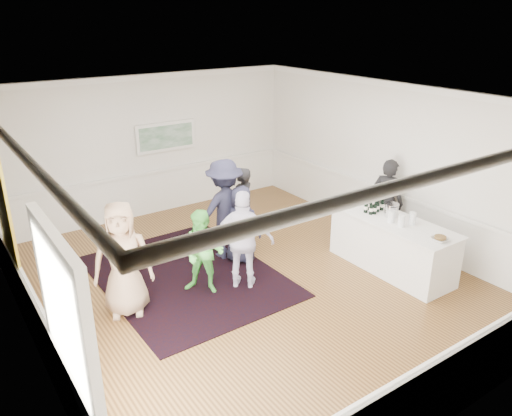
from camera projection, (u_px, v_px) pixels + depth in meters
floor at (248, 282)px, 8.80m from camera, size 8.00×8.00×0.00m
ceiling at (247, 98)px, 7.62m from camera, size 7.00×8.00×0.02m
wall_left at (19, 250)px, 6.36m from camera, size 0.02×8.00×3.20m
wall_right at (391, 163)px, 10.06m from camera, size 0.02×8.00×3.20m
wall_back at (149, 146)px, 11.27m from camera, size 7.00×0.02×3.20m
wall_front at (462, 307)px, 5.15m from camera, size 7.00×0.02×3.20m
wainscoting at (248, 256)px, 8.61m from camera, size 7.00×8.00×1.00m
mirror at (2, 205)px, 7.31m from camera, size 0.05×1.25×1.85m
doorway at (67, 335)px, 5.00m from camera, size 0.10×1.78×2.56m
landscape_painting at (166, 137)px, 11.37m from camera, size 1.44×0.06×0.66m
area_rug at (187, 276)px, 8.97m from camera, size 2.89×3.76×0.02m
serving_table at (392, 245)px, 9.07m from camera, size 0.90×2.38×0.97m
bartender at (387, 202)px, 9.98m from camera, size 0.60×0.75×1.78m
guest_tan at (123, 259)px, 7.58m from camera, size 1.06×0.89×1.86m
guest_green at (203, 252)px, 8.23m from camera, size 0.89×0.90×1.47m
guest_lilac at (244, 240)px, 8.35m from camera, size 1.05×0.99×1.74m
guest_dark_a at (225, 209)px, 9.39m from camera, size 1.27×0.75×1.94m
guest_dark_b at (242, 207)px, 9.90m from camera, size 0.68×0.55×1.63m
guest_navy at (241, 224)px, 9.28m from camera, size 0.82×0.86×1.49m
wine_bottles at (374, 204)px, 9.22m from camera, size 0.41×0.26×0.31m
juice_pitchers at (402, 218)px, 8.69m from camera, size 0.35×0.40×0.24m
ice_bucket at (391, 211)px, 9.03m from camera, size 0.26×0.26×0.25m
nut_bowl at (440, 239)px, 8.10m from camera, size 0.28×0.28×0.08m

